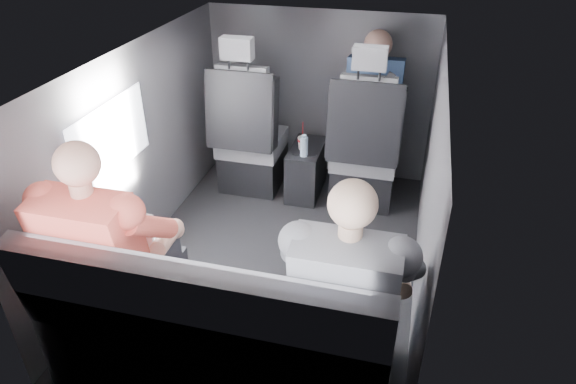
% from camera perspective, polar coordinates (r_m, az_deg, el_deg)
% --- Properties ---
extents(floor, '(2.60, 2.60, 0.00)m').
position_cam_1_polar(floor, '(3.46, -1.25, -7.19)').
color(floor, black).
rests_on(floor, ground).
extents(ceiling, '(2.60, 2.60, 0.00)m').
position_cam_1_polar(ceiling, '(2.84, -1.57, 14.81)').
color(ceiling, '#B2B2AD').
rests_on(ceiling, panel_back).
extents(panel_left, '(0.02, 2.60, 1.35)m').
position_cam_1_polar(panel_left, '(3.43, -16.09, 4.38)').
color(panel_left, '#56565B').
rests_on(panel_left, floor).
extents(panel_right, '(0.02, 2.60, 1.35)m').
position_cam_1_polar(panel_right, '(3.00, 15.37, 0.59)').
color(panel_right, '#56565B').
rests_on(panel_right, floor).
extents(panel_front, '(1.80, 0.02, 1.35)m').
position_cam_1_polar(panel_front, '(4.25, 3.42, 10.73)').
color(panel_front, '#56565B').
rests_on(panel_front, floor).
extents(panel_back, '(1.80, 0.02, 1.35)m').
position_cam_1_polar(panel_back, '(2.11, -11.26, -13.70)').
color(panel_back, '#56565B').
rests_on(panel_back, floor).
extents(side_window, '(0.02, 0.75, 0.42)m').
position_cam_1_polar(side_window, '(3.10, -18.99, 5.62)').
color(side_window, white).
rests_on(side_window, panel_left).
extents(seatbelt, '(0.35, 0.11, 0.59)m').
position_cam_1_polar(seatbelt, '(3.56, 8.61, 8.53)').
color(seatbelt, black).
rests_on(seatbelt, front_seat_right).
extents(front_seat_left, '(0.52, 0.58, 1.26)m').
position_cam_1_polar(front_seat_left, '(4.05, -4.28, 5.45)').
color(front_seat_left, black).
rests_on(front_seat_left, floor).
extents(front_seat_right, '(0.52, 0.58, 1.26)m').
position_cam_1_polar(front_seat_right, '(3.88, 8.46, 3.99)').
color(front_seat_right, black).
rests_on(front_seat_right, floor).
extents(center_console, '(0.24, 0.48, 0.41)m').
position_cam_1_polar(center_console, '(4.07, 2.03, 2.48)').
color(center_console, black).
rests_on(center_console, floor).
extents(rear_bench, '(1.60, 0.57, 0.92)m').
position_cam_1_polar(rear_bench, '(2.52, -8.09, -16.05)').
color(rear_bench, slate).
rests_on(rear_bench, floor).
extents(soda_cup, '(0.08, 0.08, 0.23)m').
position_cam_1_polar(soda_cup, '(3.91, 1.63, 5.46)').
color(soda_cup, white).
rests_on(soda_cup, center_console).
extents(water_bottle, '(0.06, 0.06, 0.17)m').
position_cam_1_polar(water_bottle, '(3.81, 1.79, 5.11)').
color(water_bottle, '#A2C6DC').
rests_on(water_bottle, center_console).
extents(laptop_white, '(0.36, 0.33, 0.26)m').
position_cam_1_polar(laptop_white, '(2.67, -16.81, -4.72)').
color(laptop_white, silver).
rests_on(laptop_white, passenger_rear_left).
extents(laptop_black, '(0.31, 0.29, 0.22)m').
position_cam_1_polar(laptop_black, '(2.35, 6.54, -9.25)').
color(laptop_black, black).
rests_on(laptop_black, passenger_rear_right).
extents(passenger_rear_left, '(0.53, 0.65, 1.27)m').
position_cam_1_polar(passenger_rear_left, '(2.56, -18.80, -6.52)').
color(passenger_rear_left, '#333237').
rests_on(passenger_rear_left, rear_bench).
extents(passenger_rear_right, '(0.52, 0.64, 1.25)m').
position_cam_1_polar(passenger_rear_right, '(2.23, 6.71, -11.34)').
color(passenger_rear_right, navy).
rests_on(passenger_rear_right, rear_bench).
extents(passenger_front_right, '(0.41, 0.41, 0.84)m').
position_cam_1_polar(passenger_front_right, '(3.98, 9.45, 10.15)').
color(passenger_front_right, navy).
rests_on(passenger_front_right, front_seat_right).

